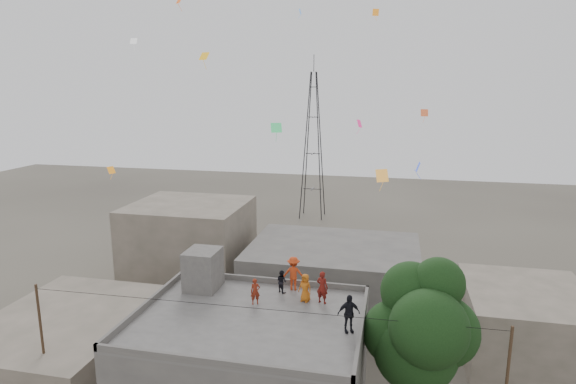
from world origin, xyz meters
The scene contains 17 objects.
main_building centered at (0.00, 0.00, 3.05)m, with size 10.00×8.00×6.10m.
parapet centered at (0.00, 0.00, 6.25)m, with size 10.00×8.00×0.30m.
stair_head_box centered at (-3.20, 2.60, 7.10)m, with size 1.60×1.80×2.00m, color #504D4A.
neighbor_west centered at (-11.00, 2.00, 2.00)m, with size 8.00×10.00×4.00m, color #60594C.
neighbor_north centered at (2.00, 14.00, 2.50)m, with size 12.00×9.00×5.00m, color #504D4A.
neighbor_northwest centered at (-10.00, 16.00, 3.50)m, with size 9.00×8.00×7.00m, color #60594C.
neighbor_east centered at (14.00, 10.00, 2.20)m, with size 7.00×8.00×4.40m, color #60594C.
tree centered at (7.37, 0.60, 6.10)m, with size 4.90×4.60×9.10m.
utility_line centered at (0.50, -1.25, 3.83)m, with size 20.12×0.62×7.40m.
transmission_tower centered at (-4.00, 40.00, 9.07)m, with size 2.97×2.97×20.01m.
person_red_adult centered at (2.92, 2.19, 6.88)m, with size 0.57×0.38×1.57m, color #62140F.
person_orange_child centered at (2.11, 2.19, 6.78)m, with size 0.66×0.43×1.36m, color #BC5D15.
person_dark_child centered at (0.78, 2.98, 6.67)m, with size 0.55×0.43×1.13m, color black.
person_dark_adult centered at (4.40, -0.31, 6.92)m, with size 0.96×0.40×1.63m, color black.
person_orange_adult centered at (1.29, 3.40, 6.96)m, with size 1.11×0.64×1.72m, color #C03916.
person_red_child centered at (-0.11, 1.39, 6.72)m, with size 0.45×0.30×1.24m, color maroon.
kites centered at (0.63, 6.90, 16.64)m, with size 17.08×15.30×11.14m.
Camera 1 is at (5.95, -18.73, 15.98)m, focal length 30.00 mm.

